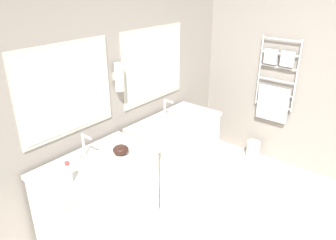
# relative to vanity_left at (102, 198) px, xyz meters

# --- Properties ---
(wall_back) EXTENTS (5.61, 0.17, 2.60)m
(wall_back) POSITION_rel_vanity_left_xyz_m (0.39, 0.40, 0.91)
(wall_back) COLOR gray
(wall_back) RESTS_ON ground_plane
(wall_right) EXTENTS (0.13, 4.08, 2.60)m
(wall_right) POSITION_rel_vanity_left_xyz_m (2.42, -0.76, 0.90)
(wall_right) COLOR gray
(wall_right) RESTS_ON ground_plane
(vanity_left) EXTENTS (1.10, 0.66, 0.79)m
(vanity_left) POSITION_rel_vanity_left_xyz_m (0.00, 0.00, 0.00)
(vanity_left) COLOR white
(vanity_left) RESTS_ON ground_plane
(vanity_right) EXTENTS (1.10, 0.66, 0.79)m
(vanity_right) POSITION_rel_vanity_left_xyz_m (1.16, 0.00, 0.00)
(vanity_right) COLOR white
(vanity_right) RESTS_ON ground_plane
(faucet_left) EXTENTS (0.17, 0.14, 0.22)m
(faucet_left) POSITION_rel_vanity_left_xyz_m (-0.00, 0.18, 0.50)
(faucet_left) COLOR silver
(faucet_left) RESTS_ON vanity_left
(faucet_right) EXTENTS (0.17, 0.14, 0.22)m
(faucet_right) POSITION_rel_vanity_left_xyz_m (1.16, 0.18, 0.50)
(faucet_right) COLOR silver
(faucet_right) RESTS_ON vanity_right
(toiletry_bottle) EXTENTS (0.06, 0.06, 0.19)m
(toiletry_bottle) POSITION_rel_vanity_left_xyz_m (-0.35, -0.06, 0.48)
(toiletry_bottle) COLOR silver
(toiletry_bottle) RESTS_ON vanity_left
(amenity_bowl) EXTENTS (0.15, 0.15, 0.09)m
(amenity_bowl) POSITION_rel_vanity_left_xyz_m (0.23, -0.05, 0.44)
(amenity_bowl) COLOR black
(amenity_bowl) RESTS_ON vanity_left
(waste_bin) EXTENTS (0.18, 0.18, 0.25)m
(waste_bin) POSITION_rel_vanity_left_xyz_m (2.23, -0.49, -0.27)
(waste_bin) COLOR silver
(waste_bin) RESTS_ON ground_plane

